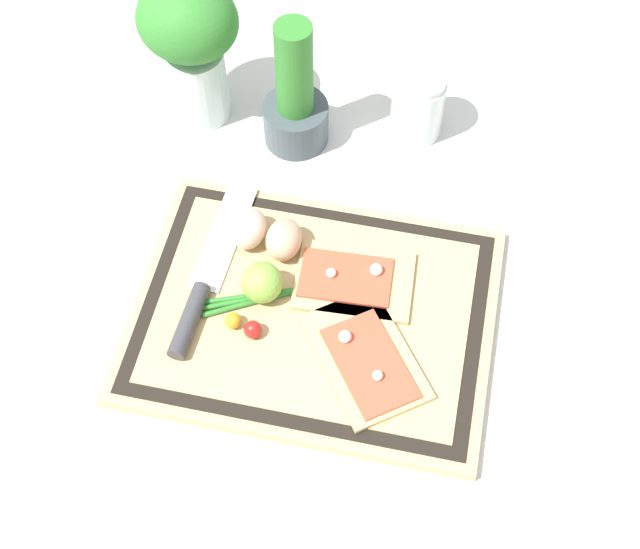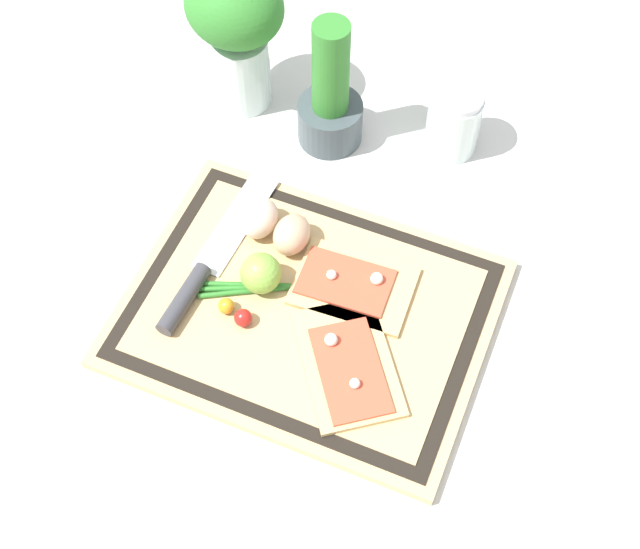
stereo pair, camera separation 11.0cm
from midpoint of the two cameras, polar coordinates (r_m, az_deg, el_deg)
The scene contains 14 objects.
ground_plane at distance 1.11m, azimuth 1.99°, elevation -2.89°, with size 6.00×6.00×0.00m, color silver.
cutting_board at distance 1.11m, azimuth 2.00°, elevation -2.67°, with size 0.44×0.34×0.02m.
pizza_slice_near at distance 1.06m, azimuth 4.78°, elevation -6.00°, with size 0.18×0.19×0.02m.
pizza_slice_far at distance 1.11m, azimuth 4.89°, elevation -0.89°, with size 0.15×0.11×0.02m.
knife at distance 1.12m, azimuth -4.88°, elevation -0.25°, with size 0.05×0.27×0.02m.
egg_brown at distance 1.13m, azimuth 0.96°, elevation 2.36°, with size 0.05×0.06×0.05m, color tan.
egg_pink at distance 1.14m, azimuth -1.15°, elevation 3.41°, with size 0.05×0.06×0.05m, color beige.
lime at distance 1.09m, azimuth -0.95°, elevation -0.14°, with size 0.05×0.05×0.05m, color #7FB742.
cherry_tomato_red at distance 1.08m, azimuth -2.04°, elevation -3.02°, with size 0.02×0.02×0.02m, color red.
cherry_tomato_yellow at distance 1.09m, azimuth -3.16°, elevation -2.26°, with size 0.02×0.02×0.02m, color orange.
scallion_bunch at distance 1.11m, azimuth 1.42°, elevation -0.98°, with size 0.24×0.13×0.01m.
herb_pot at distance 1.23m, azimuth 3.26°, elevation 10.82°, with size 0.09×0.09×0.20m.
sauce_jar at distance 1.26m, azimuth 11.02°, elevation 9.26°, with size 0.07×0.07×0.10m.
herb_glass at distance 1.24m, azimuth -2.78°, elevation 15.36°, with size 0.14×0.12×0.23m.
Camera 2 is at (0.23, -0.51, 0.97)m, focal length 50.00 mm.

